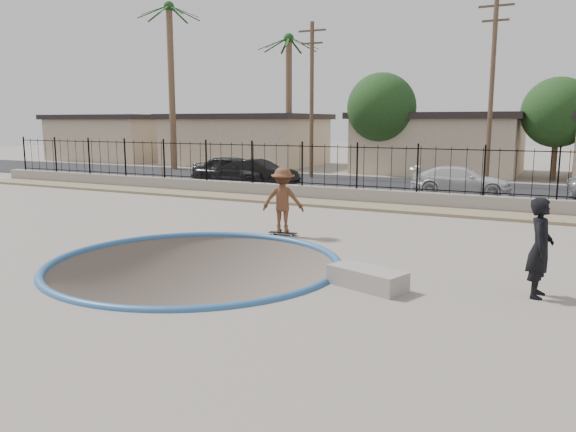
# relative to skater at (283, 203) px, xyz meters

# --- Properties ---
(ground) EXTENTS (120.00, 120.00, 2.20)m
(ground) POSITION_rel_skater_xyz_m (-0.31, 9.00, -2.06)
(ground) COLOR gray
(ground) RESTS_ON ground
(bowl_pit) EXTENTS (6.84, 6.84, 1.80)m
(bowl_pit) POSITION_rel_skater_xyz_m (-0.31, -4.00, -0.96)
(bowl_pit) COLOR brown
(bowl_pit) RESTS_ON ground
(coping_ring) EXTENTS (7.04, 7.04, 0.20)m
(coping_ring) POSITION_rel_skater_xyz_m (-0.31, -4.00, -0.96)
(coping_ring) COLOR #2B588D
(coping_ring) RESTS_ON ground
(rock_strip) EXTENTS (42.00, 1.60, 0.11)m
(rock_strip) POSITION_rel_skater_xyz_m (-0.31, 6.20, -0.90)
(rock_strip) COLOR tan
(rock_strip) RESTS_ON ground
(retaining_wall) EXTENTS (42.00, 0.45, 0.60)m
(retaining_wall) POSITION_rel_skater_xyz_m (-0.31, 7.30, -0.66)
(retaining_wall) COLOR gray
(retaining_wall) RESTS_ON ground
(fence) EXTENTS (40.00, 0.04, 1.80)m
(fence) POSITION_rel_skater_xyz_m (-0.31, 7.30, 0.54)
(fence) COLOR black
(fence) RESTS_ON retaining_wall
(street) EXTENTS (90.00, 8.00, 0.04)m
(street) POSITION_rel_skater_xyz_m (-0.31, 14.00, -0.94)
(street) COLOR black
(street) RESTS_ON ground
(house_west_far) EXTENTS (10.60, 8.60, 3.90)m
(house_west_far) POSITION_rel_skater_xyz_m (-28.31, 23.50, 1.02)
(house_west_far) COLOR tan
(house_west_far) RESTS_ON ground
(house_west) EXTENTS (11.60, 8.60, 3.90)m
(house_west) POSITION_rel_skater_xyz_m (-15.31, 23.50, 1.01)
(house_west) COLOR tan
(house_west) RESTS_ON ground
(house_center) EXTENTS (10.60, 8.60, 3.90)m
(house_center) POSITION_rel_skater_xyz_m (-0.31, 23.50, 1.02)
(house_center) COLOR tan
(house_center) RESTS_ON ground
(palm_left) EXTENTS (2.30, 2.30, 11.30)m
(palm_left) POSITION_rel_skater_xyz_m (-17.31, 17.00, 6.99)
(palm_left) COLOR brown
(palm_left) RESTS_ON ground
(palm_mid) EXTENTS (2.30, 2.30, 9.30)m
(palm_mid) POSITION_rel_skater_xyz_m (-10.31, 21.00, 5.73)
(palm_mid) COLOR brown
(palm_mid) RESTS_ON ground
(utility_pole_left) EXTENTS (1.70, 0.24, 9.00)m
(utility_pole_left) POSITION_rel_skater_xyz_m (-6.31, 16.00, 3.74)
(utility_pole_left) COLOR #473323
(utility_pole_left) RESTS_ON ground
(utility_pole_mid) EXTENTS (1.70, 0.24, 9.50)m
(utility_pole_mid) POSITION_rel_skater_xyz_m (3.69, 16.00, 4.00)
(utility_pole_mid) COLOR #473323
(utility_pole_mid) RESTS_ON ground
(street_tree_left) EXTENTS (4.32, 4.32, 6.36)m
(street_tree_left) POSITION_rel_skater_xyz_m (-3.31, 20.00, 3.23)
(street_tree_left) COLOR #473323
(street_tree_left) RESTS_ON ground
(street_tree_mid) EXTENTS (3.96, 3.96, 5.83)m
(street_tree_mid) POSITION_rel_skater_xyz_m (6.69, 21.00, 2.88)
(street_tree_mid) COLOR #473323
(street_tree_mid) RESTS_ON ground
(skater) EXTENTS (1.38, 1.01, 1.92)m
(skater) POSITION_rel_skater_xyz_m (0.00, 0.00, 0.00)
(skater) COLOR brown
(skater) RESTS_ON ground
(skateboard) EXTENTS (0.87, 0.32, 0.07)m
(skateboard) POSITION_rel_skater_xyz_m (0.00, 0.00, -0.90)
(skateboard) COLOR black
(skateboard) RESTS_ON ground
(videographer) EXTENTS (0.50, 0.73, 1.94)m
(videographer) POSITION_rel_skater_xyz_m (7.13, -3.12, 0.01)
(videographer) COLOR black
(videographer) RESTS_ON ground
(concrete_ledge) EXTENTS (1.74, 1.18, 0.40)m
(concrete_ledge) POSITION_rel_skater_xyz_m (3.99, -4.02, -0.76)
(concrete_ledge) COLOR gray
(concrete_ledge) RESTS_ON ground
(car_a) EXTENTS (4.58, 1.91, 1.55)m
(car_a) POSITION_rel_skater_xyz_m (-8.23, 10.40, -0.15)
(car_a) COLOR black
(car_a) RESTS_ON street
(car_b) EXTENTS (4.23, 1.60, 1.38)m
(car_b) POSITION_rel_skater_xyz_m (-6.77, 10.40, -0.23)
(car_b) COLOR black
(car_b) RESTS_ON street
(car_c) EXTENTS (4.56, 2.17, 1.29)m
(car_c) POSITION_rel_skater_xyz_m (3.14, 11.65, -0.28)
(car_c) COLOR silver
(car_c) RESTS_ON street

